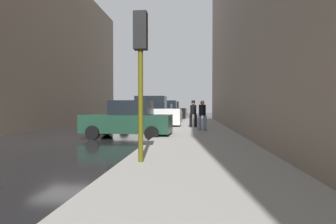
# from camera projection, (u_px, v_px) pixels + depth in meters

# --- Properties ---
(ground_plane) EXTENTS (120.00, 120.00, 0.00)m
(ground_plane) POSITION_uv_depth(u_px,v_px,m) (66.00, 140.00, 11.87)
(ground_plane) COLOR black
(sidewalk) EXTENTS (4.00, 40.00, 0.15)m
(sidewalk) POSITION_uv_depth(u_px,v_px,m) (199.00, 140.00, 11.29)
(sidewalk) COLOR gray
(sidewalk) RESTS_ON ground_plane
(parked_dark_green_sedan) EXTENTS (4.25, 2.15, 1.79)m
(parked_dark_green_sedan) POSITION_uv_depth(u_px,v_px,m) (128.00, 120.00, 12.61)
(parked_dark_green_sedan) COLOR #193828
(parked_dark_green_sedan) RESTS_ON ground_plane
(parked_white_van) EXTENTS (4.62, 2.09, 2.25)m
(parked_white_van) POSITION_uv_depth(u_px,v_px,m) (149.00, 113.00, 18.52)
(parked_white_van) COLOR silver
(parked_white_van) RESTS_ON ground_plane
(parked_gray_coupe) EXTENTS (4.27, 2.19, 1.79)m
(parked_gray_coupe) POSITION_uv_depth(u_px,v_px,m) (160.00, 114.00, 24.52)
(parked_gray_coupe) COLOR slate
(parked_gray_coupe) RESTS_ON ground_plane
(parked_black_suv) EXTENTS (4.61, 2.08, 2.25)m
(parked_black_suv) POSITION_uv_depth(u_px,v_px,m) (166.00, 111.00, 30.08)
(parked_black_suv) COLOR black
(parked_black_suv) RESTS_ON ground_plane
(parked_bronze_suv) EXTENTS (4.64, 2.15, 2.25)m
(parked_bronze_suv) POSITION_uv_depth(u_px,v_px,m) (170.00, 111.00, 35.59)
(parked_bronze_suv) COLOR brown
(parked_bronze_suv) RESTS_ON ground_plane
(fire_hydrant) EXTENTS (0.42, 0.22, 0.70)m
(fire_hydrant) POSITION_uv_depth(u_px,v_px,m) (174.00, 121.00, 17.92)
(fire_hydrant) COLOR red
(fire_hydrant) RESTS_ON sidewalk
(traffic_light) EXTENTS (0.32, 0.32, 3.60)m
(traffic_light) POSITION_uv_depth(u_px,v_px,m) (141.00, 54.00, 6.28)
(traffic_light) COLOR #514C0F
(traffic_light) RESTS_ON sidewalk
(pedestrian_in_jeans) EXTENTS (0.52, 0.46, 1.71)m
(pedestrian_in_jeans) POSITION_uv_depth(u_px,v_px,m) (202.00, 114.00, 14.87)
(pedestrian_in_jeans) COLOR #728CB2
(pedestrian_in_jeans) RESTS_ON sidewalk
(pedestrian_with_fedora) EXTENTS (0.51, 0.41, 1.78)m
(pedestrian_with_fedora) POSITION_uv_depth(u_px,v_px,m) (193.00, 112.00, 17.36)
(pedestrian_with_fedora) COLOR black
(pedestrian_with_fedora) RESTS_ON sidewalk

